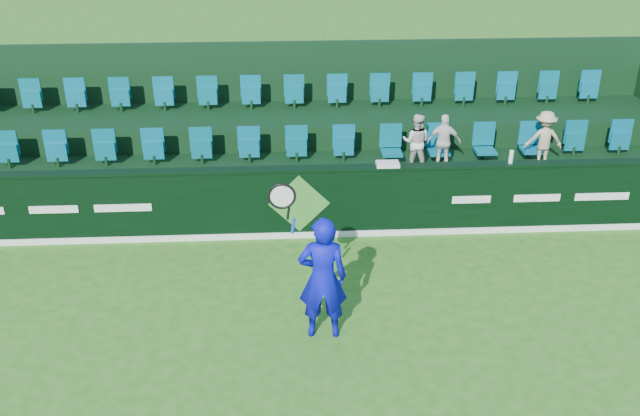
{
  "coord_description": "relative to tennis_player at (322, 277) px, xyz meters",
  "views": [
    {
      "loc": [
        -0.24,
        -7.46,
        6.3
      ],
      "look_at": [
        0.31,
        2.8,
        1.15
      ],
      "focal_mm": 40.0,
      "sensor_mm": 36.0,
      "label": 1
    }
  ],
  "objects": [
    {
      "name": "seat_row_front",
      "position": [
        -0.25,
        4.5,
        0.14
      ],
      "size": [
        13.5,
        0.5,
        0.6
      ],
      "primitive_type": "cube",
      "color": "#07627D",
      "rests_on": "stand_tier_front"
    },
    {
      "name": "spectator_left",
      "position": [
        2.03,
        4.12,
        0.39
      ],
      "size": [
        0.64,
        0.56,
        1.1
      ],
      "primitive_type": "imported",
      "rotation": [
        0.0,
        0.0,
        2.83
      ],
      "color": "silver",
      "rests_on": "stand_tier_front"
    },
    {
      "name": "towel",
      "position": [
        1.32,
        3.0,
        0.42
      ],
      "size": [
        0.4,
        0.26,
        0.06
      ],
      "primitive_type": "cube",
      "color": "silver",
      "rests_on": "sponsor_hoarding"
    },
    {
      "name": "spectator_middle",
      "position": [
        2.57,
        4.12,
        0.38
      ],
      "size": [
        0.67,
        0.36,
        1.08
      ],
      "primitive_type": "imported",
      "rotation": [
        0.0,
        0.0,
        2.99
      ],
      "color": "white",
      "rests_on": "stand_tier_front"
    },
    {
      "name": "tennis_player",
      "position": [
        0.0,
        0.0,
        0.0
      ],
      "size": [
        1.1,
        0.48,
        2.5
      ],
      "color": "#0B0DBF",
      "rests_on": "ground"
    },
    {
      "name": "stand_tier_front",
      "position": [
        -0.25,
        4.1,
        -0.56
      ],
      "size": [
        16.0,
        2.0,
        0.8
      ],
      "primitive_type": "cube",
      "color": "black",
      "rests_on": "ground"
    },
    {
      "name": "spectator_right",
      "position": [
        4.51,
        4.12,
        0.39
      ],
      "size": [
        0.75,
        0.47,
        1.11
      ],
      "primitive_type": "imported",
      "rotation": [
        0.0,
        0.0,
        3.06
      ],
      "color": "tan",
      "rests_on": "stand_tier_front"
    },
    {
      "name": "sponsor_hoarding",
      "position": [
        -0.24,
        3.0,
        -0.29
      ],
      "size": [
        16.0,
        0.25,
        1.35
      ],
      "color": "black",
      "rests_on": "ground"
    },
    {
      "name": "seat_row_back",
      "position": [
        -0.25,
        6.3,
        0.64
      ],
      "size": [
        13.5,
        0.5,
        0.6
      ],
      "primitive_type": "cube",
      "color": "#07627D",
      "rests_on": "stand_tier_back"
    },
    {
      "name": "stand_tier_back",
      "position": [
        -0.25,
        6.0,
        -0.31
      ],
      "size": [
        16.0,
        1.8,
        1.3
      ],
      "primitive_type": "cube",
      "color": "black",
      "rests_on": "ground"
    },
    {
      "name": "ground",
      "position": [
        -0.25,
        -1.0,
        -0.96
      ],
      "size": [
        60.0,
        60.0,
        0.0
      ],
      "primitive_type": "plane",
      "color": "#256F1A",
      "rests_on": "ground"
    },
    {
      "name": "drinks_bottle",
      "position": [
        3.52,
        3.0,
        0.51
      ],
      "size": [
        0.08,
        0.08,
        0.24
      ],
      "primitive_type": "cylinder",
      "color": "white",
      "rests_on": "sponsor_hoarding"
    },
    {
      "name": "stand_rear",
      "position": [
        -0.25,
        6.44,
        0.25
      ],
      "size": [
        16.0,
        4.1,
        2.6
      ],
      "color": "black",
      "rests_on": "ground"
    }
  ]
}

